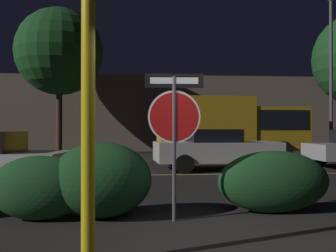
{
  "coord_description": "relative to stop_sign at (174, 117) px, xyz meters",
  "views": [
    {
      "loc": [
        -0.95,
        -4.47,
        1.43
      ],
      "look_at": [
        -0.29,
        3.96,
        1.48
      ],
      "focal_mm": 40.0,
      "sensor_mm": 36.0,
      "label": 1
    }
  ],
  "objects": [
    {
      "name": "ground_plane",
      "position": [
        0.4,
        -1.28,
        -1.61
      ],
      "size": [
        260.0,
        260.0,
        0.0
      ],
      "primitive_type": "plane",
      "color": "black"
    },
    {
      "name": "road_center_stripe",
      "position": [
        0.4,
        5.64,
        -1.61
      ],
      "size": [
        34.61,
        0.12,
        0.01
      ],
      "primitive_type": "cube",
      "color": "gold",
      "rests_on": "ground_plane"
    },
    {
      "name": "stop_sign",
      "position": [
        0.0,
        0.0,
        0.0
      ],
      "size": [
        0.91,
        0.07,
        2.27
      ],
      "rotation": [
        0.0,
        0.0,
        -0.05
      ],
      "color": "#4C4C51",
      "rests_on": "ground_plane"
    },
    {
      "name": "yellow_pole_left",
      "position": [
        -1.07,
        -1.79,
        0.11
      ],
      "size": [
        0.15,
        0.15,
        3.44
      ],
      "primitive_type": "cylinder",
      "color": "yellow",
      "rests_on": "ground_plane"
    },
    {
      "name": "hedge_bush_1",
      "position": [
        -2.08,
        0.2,
        -1.11
      ],
      "size": [
        1.54,
        0.75,
        1.01
      ],
      "primitive_type": "ellipsoid",
      "color": "#1E4C23",
      "rests_on": "ground_plane"
    },
    {
      "name": "hedge_bush_2",
      "position": [
        -1.14,
        0.28,
        -1.0
      ],
      "size": [
        1.61,
        1.14,
        1.21
      ],
      "primitive_type": "ellipsoid",
      "color": "#19421E",
      "rests_on": "ground_plane"
    },
    {
      "name": "hedge_bush_3",
      "position": [
        1.73,
        0.4,
        -1.08
      ],
      "size": [
        1.92,
        0.7,
        1.05
      ],
      "primitive_type": "ellipsoid",
      "color": "#19421E",
      "rests_on": "ground_plane"
    },
    {
      "name": "passing_car_2",
      "position": [
        2.08,
        6.92,
        -0.9
      ],
      "size": [
        4.36,
        2.26,
        1.39
      ],
      "rotation": [
        0.0,
        0.0,
        -1.5
      ],
      "color": "silver",
      "rests_on": "ground_plane"
    },
    {
      "name": "delivery_truck",
      "position": [
        3.84,
        11.42,
        -0.05
      ],
      "size": [
        6.93,
        2.57,
        2.84
      ],
      "rotation": [
        0.0,
        0.0,
        -1.53
      ],
      "color": "gold",
      "rests_on": "ground_plane"
    },
    {
      "name": "street_lamp",
      "position": [
        8.43,
        11.08,
        3.2
      ],
      "size": [
        0.42,
        0.42,
        7.8
      ],
      "color": "#4C4C51",
      "rests_on": "ground_plane"
    },
    {
      "name": "tree_1",
      "position": [
        -4.74,
        14.36,
        3.84
      ],
      "size": [
        4.58,
        4.58,
        7.75
      ],
      "color": "#422D1E",
      "rests_on": "ground_plane"
    },
    {
      "name": "building_backdrop",
      "position": [
        1.22,
        19.56,
        0.75
      ],
      "size": [
        23.32,
        4.52,
        4.71
      ],
      "primitive_type": "cube",
      "color": "#6B5B4C",
      "rests_on": "ground_plane"
    }
  ]
}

